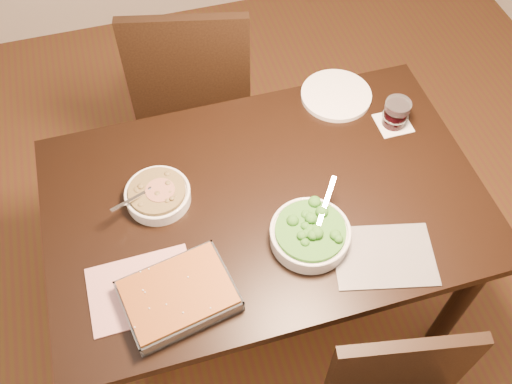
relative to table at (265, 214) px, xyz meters
The scene contains 11 objects.
ground 0.65m from the table, ahead, with size 4.00×4.00×0.00m, color #4C3315.
table is the anchor object (origin of this frame).
magazine_a 0.49m from the table, 154.17° to the right, with size 0.30×0.22×0.01m, color #AD313A.
magazine_b 0.42m from the table, 47.25° to the right, with size 0.30×0.21×0.01m, color #27272F.
coaster 0.56m from the table, 19.09° to the left, with size 0.12×0.12×0.00m, color white.
stew_bowl 0.36m from the table, 165.04° to the left, with size 0.22×0.21×0.08m.
broccoli_bowl 0.24m from the table, 65.62° to the right, with size 0.24×0.25×0.09m.
baking_dish 0.45m from the table, 141.24° to the right, with size 0.34×0.28×0.06m.
wine_tumbler 0.58m from the table, 19.09° to the left, with size 0.09×0.09×0.10m.
dinner_plate 0.53m from the table, 43.70° to the left, with size 0.26×0.26×0.02m, color white.
chair_far 0.77m from the table, 96.64° to the left, with size 0.56×0.56×1.00m.
Camera 1 is at (-0.32, -0.99, 2.25)m, focal length 40.00 mm.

